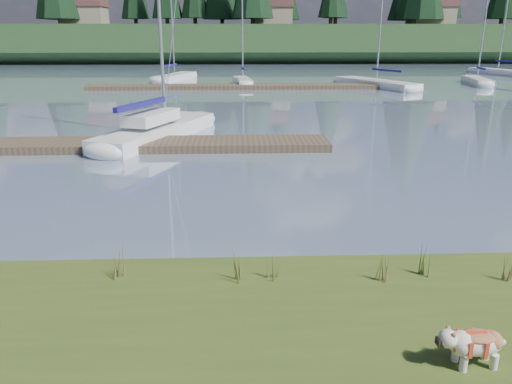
{
  "coord_description": "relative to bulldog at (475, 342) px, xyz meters",
  "views": [
    {
      "loc": [
        0.51,
        -9.72,
        4.22
      ],
      "look_at": [
        0.87,
        -0.5,
        1.26
      ],
      "focal_mm": 35.0,
      "sensor_mm": 36.0,
      "label": 1
    }
  ],
  "objects": [
    {
      "name": "ground",
      "position": [
        -3.34,
        34.67,
        -0.67
      ],
      "size": [
        200.0,
        200.0,
        0.0
      ],
      "primitive_type": "plane",
      "color": "#8093AE",
      "rests_on": "ground"
    },
    {
      "name": "ridge",
      "position": [
        -3.34,
        77.67,
        1.83
      ],
      "size": [
        200.0,
        20.0,
        5.0
      ],
      "primitive_type": "cube",
      "color": "#1E361A",
      "rests_on": "ground"
    },
    {
      "name": "bulldog",
      "position": [
        0.0,
        0.0,
        0.0
      ],
      "size": [
        0.86,
        0.4,
        0.51
      ],
      "rotation": [
        0.0,
        0.0,
        3.21
      ],
      "color": "silver",
      "rests_on": "bank"
    },
    {
      "name": "sailboat_main",
      "position": [
        -5.89,
        16.12,
        -0.25
      ],
      "size": [
        4.72,
        8.4,
        12.14
      ],
      "rotation": [
        0.0,
        0.0,
        1.18
      ],
      "color": "white",
      "rests_on": "ground"
    },
    {
      "name": "dock_near",
      "position": [
        -7.34,
        13.67,
        -0.52
      ],
      "size": [
        16.0,
        2.0,
        0.3
      ],
      "primitive_type": "cube",
      "color": "#4C3D2C",
      "rests_on": "ground"
    },
    {
      "name": "dock_far",
      "position": [
        -1.34,
        34.67,
        -0.52
      ],
      "size": [
        26.0,
        2.2,
        0.3
      ],
      "primitive_type": "cube",
      "color": "#4C3D2C",
      "rests_on": "ground"
    },
    {
      "name": "sailboat_bg_1",
      "position": [
        -8.26,
        42.58,
        -0.34
      ],
      "size": [
        3.8,
        7.78,
        11.5
      ],
      "rotation": [
        0.0,
        0.0,
        1.26
      ],
      "color": "white",
      "rests_on": "ground"
    },
    {
      "name": "sailboat_bg_2",
      "position": [
        -2.33,
        37.8,
        -0.33
      ],
      "size": [
        1.68,
        5.74,
        8.76
      ],
      "rotation": [
        0.0,
        0.0,
        1.67
      ],
      "color": "white",
      "rests_on": "ground"
    },
    {
      "name": "sailboat_bg_3",
      "position": [
        8.06,
        36.07,
        -0.35
      ],
      "size": [
        5.72,
        9.24,
        13.6
      ],
      "rotation": [
        0.0,
        0.0,
        2.02
      ],
      "color": "white",
      "rests_on": "ground"
    },
    {
      "name": "sailboat_bg_4",
      "position": [
        17.53,
        37.52,
        -0.34
      ],
      "size": [
        2.41,
        6.47,
        9.55
      ],
      "rotation": [
        0.0,
        0.0,
        1.38
      ],
      "color": "white",
      "rests_on": "ground"
    },
    {
      "name": "sailboat_bg_5",
      "position": [
        24.08,
        47.55,
        -0.35
      ],
      "size": [
        3.6,
        7.81,
        11.03
      ],
      "rotation": [
        0.0,
        0.0,
        1.85
      ],
      "color": "white",
      "rests_on": "ground"
    },
    {
      "name": "weed_0",
      "position": [
        -2.87,
        2.28,
        -0.03
      ],
      "size": [
        0.17,
        0.14,
        0.69
      ],
      "color": "#475B23",
      "rests_on": "bank"
    },
    {
      "name": "weed_1",
      "position": [
        -2.26,
        2.3,
        -0.13
      ],
      "size": [
        0.17,
        0.14,
        0.46
      ],
      "color": "#475B23",
      "rests_on": "bank"
    },
    {
      "name": "weed_2",
      "position": [
        0.23,
        2.36,
        -0.02
      ],
      "size": [
        0.17,
        0.14,
        0.71
      ],
      "color": "#475B23",
      "rests_on": "bank"
    },
    {
      "name": "weed_3",
      "position": [
        -4.8,
        2.48,
        -0.07
      ],
      "size": [
        0.17,
        0.14,
        0.6
      ],
      "color": "#475B23",
      "rests_on": "bank"
    },
    {
      "name": "weed_4",
      "position": [
        -0.47,
        2.13,
        -0.12
      ],
      "size": [
        0.17,
        0.14,
        0.47
      ],
      "color": "#475B23",
      "rests_on": "bank"
    },
    {
      "name": "weed_5",
      "position": [
        1.58,
        2.09,
        -0.1
      ],
      "size": [
        0.17,
        0.14,
        0.51
      ],
      "color": "#475B23",
      "rests_on": "bank"
    },
    {
      "name": "mud_lip",
      "position": [
        -3.34,
        3.07,
        -0.6
      ],
      "size": [
        60.0,
        0.5,
        0.14
      ],
      "primitive_type": "cube",
      "color": "#33281C",
      "rests_on": "ground"
    },
    {
      "name": "house_0",
      "position": [
        -25.34,
        74.67,
        6.64
      ],
      "size": [
        6.3,
        5.3,
        4.65
      ],
      "color": "gray",
      "rests_on": "ridge"
    },
    {
      "name": "house_1",
      "position": [
        2.66,
        75.67,
        6.64
      ],
      "size": [
        6.3,
        5.3,
        4.65
      ],
      "color": "gray",
      "rests_on": "ridge"
    },
    {
      "name": "house_2",
      "position": [
        26.66,
        73.67,
        6.64
      ],
      "size": [
        6.3,
        5.3,
        4.65
      ],
      "color": "gray",
      "rests_on": "ridge"
    }
  ]
}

